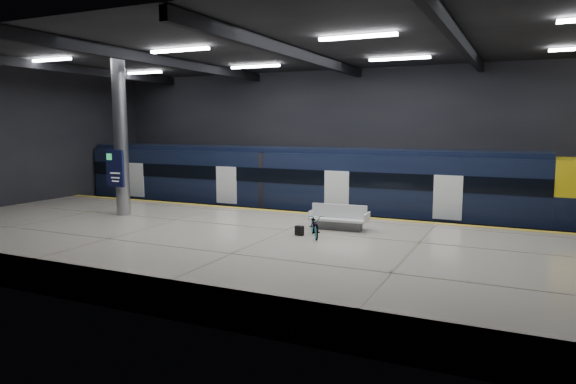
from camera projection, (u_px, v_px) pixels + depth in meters
The scene contains 10 objects.
ground at pixel (297, 252), 20.56m from camera, with size 30.00×30.00×0.00m, color black.
room_shell at pixel (297, 108), 19.83m from camera, with size 30.10×16.10×8.05m.
platform at pixel (268, 253), 18.24m from camera, with size 30.00×11.00×1.10m, color beige.
safety_strip at pixel (322, 214), 22.89m from camera, with size 30.00×0.40×0.01m, color gold.
rails at pixel (342, 226), 25.50m from camera, with size 30.00×1.52×0.16m.
train at pixel (323, 186), 25.66m from camera, with size 29.40×2.84×3.79m.
bench at pixel (339, 221), 19.55m from camera, with size 2.26×1.05×0.97m.
bicycle at pixel (315, 225), 18.23m from camera, with size 0.56×1.61×0.84m, color #99999E.
pannier_bag at pixel (299, 231), 18.51m from camera, with size 0.30×0.18×0.35m, color black.
info_column at pixel (120, 139), 22.41m from camera, with size 0.90×0.78×6.90m.
Camera 1 is at (8.14, -18.36, 5.04)m, focal length 32.00 mm.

